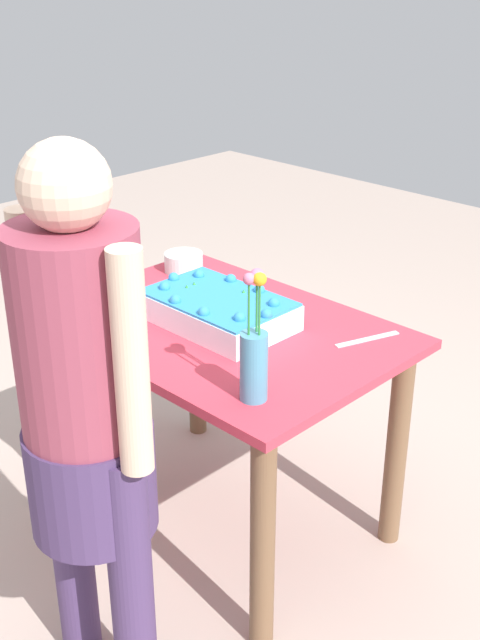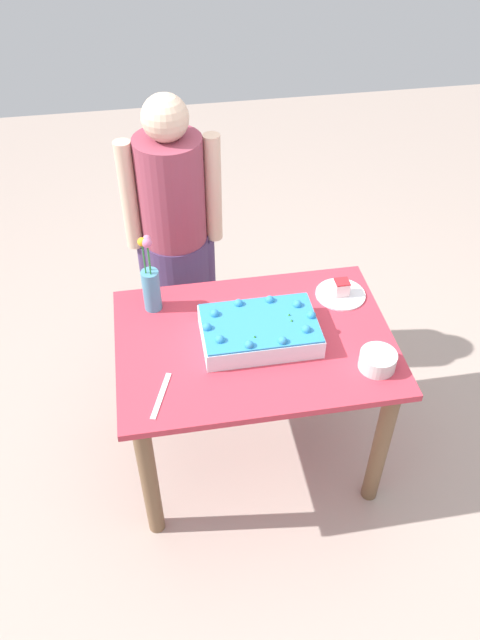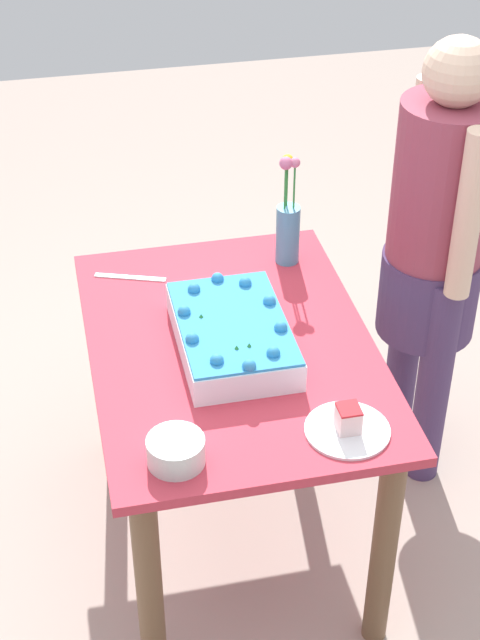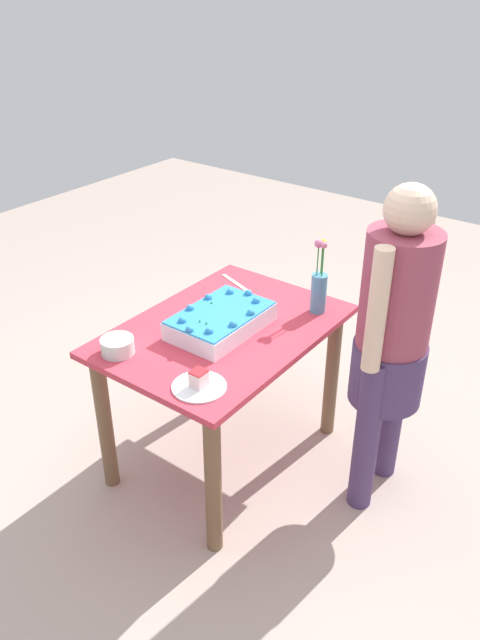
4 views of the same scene
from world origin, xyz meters
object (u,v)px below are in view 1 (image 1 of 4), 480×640
Objects in this scene: serving_plate_with_slice at (89,301)px; cake_knife at (367,339)px; sheet_cake at (218,309)px; flower_vase at (254,356)px; person_standing at (86,409)px; fruit_bowl at (184,262)px.

serving_plate_with_slice is 0.92m from cake_knife.
sheet_cake is 0.49m from flower_vase.
flower_vase is 0.45m from person_standing.
serving_plate_with_slice is 0.97× the size of cake_knife.
sheet_cake is 2.13× the size of serving_plate_with_slice.
fruit_bowl is at bearing 92.06° from serving_plate_with_slice.
sheet_cake is 0.47m from cake_knife.
sheet_cake is 0.75m from person_standing.
flower_vase reaches higher than sheet_cake.
cake_knife is (0.81, 0.44, -0.02)m from serving_plate_with_slice.
cake_knife is 0.83m from fruit_bowl.
person_standing is (-0.13, -0.43, -0.03)m from flower_vase.
fruit_bowl is at bearing 110.34° from cake_knife.
sheet_cake is 2.07× the size of cake_knife.
serving_plate_with_slice is 0.83m from person_standing.
serving_plate_with_slice is at bearing -87.94° from fruit_bowl.
sheet_cake is at bearing 147.16° from flower_vase.
flower_vase is 2.56× the size of fruit_bowl.
flower_vase is 0.96m from fruit_bowl.
serving_plate_with_slice is at bearing -152.19° from sheet_cake.
cake_knife is at bearing 29.55° from sheet_cake.
serving_plate_with_slice is 1.52× the size of fruit_bowl.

